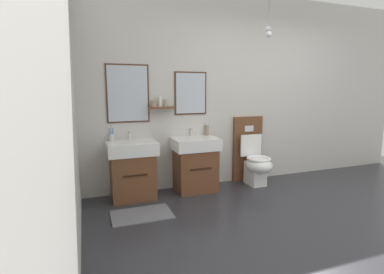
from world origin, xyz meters
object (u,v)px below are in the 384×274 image
Objects in this scene: vanity_sink_left at (133,169)px; vanity_sink_right at (195,163)px; toilet at (253,159)px; toothbrush_cup at (112,137)px; soap_dispenser at (207,130)px.

vanity_sink_left is 1.00× the size of vanity_sink_right.
vanity_sink_left is 0.75× the size of toilet.
toilet is 4.95× the size of toothbrush_cup.
vanity_sink_right is at bearing -146.25° from soap_dispenser.
toilet reaches higher than soap_dispenser.
toilet is at bearing -4.53° from toothbrush_cup.
soap_dispenser is (1.35, 0.01, 0.03)m from toothbrush_cup.
toilet reaches higher than vanity_sink_left.
toothbrush_cup reaches higher than vanity_sink_left.
toothbrush_cup is at bearing -179.58° from soap_dispenser.
toothbrush_cup is 1.08× the size of soap_dispenser.
toilet is 2.08m from toothbrush_cup.
toothbrush_cup is (-0.23, 0.15, 0.41)m from vanity_sink_left.
toilet reaches higher than vanity_sink_right.
soap_dispenser reaches higher than vanity_sink_right.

